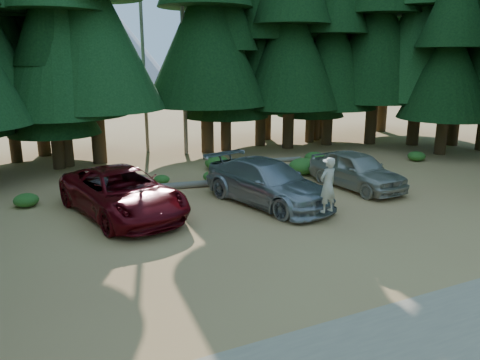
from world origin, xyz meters
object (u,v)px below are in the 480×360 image
at_px(frisbee_player, 328,185).
at_px(log_left, 206,183).
at_px(silver_minivan_center, 267,182).
at_px(log_mid, 275,160).
at_px(silver_minivan_right, 356,170).
at_px(red_pickup, 122,192).
at_px(log_right, 255,173).

relative_size(frisbee_player, log_left, 0.47).
distance_m(silver_minivan_center, log_mid, 7.73).
height_order(silver_minivan_right, frisbee_player, frisbee_player).
bearing_deg(silver_minivan_center, log_mid, 43.16).
relative_size(red_pickup, log_left, 1.51).
height_order(silver_minivan_right, log_mid, silver_minivan_right).
relative_size(frisbee_player, log_mid, 0.64).
height_order(log_left, log_mid, log_left).
xyz_separation_m(silver_minivan_center, frisbee_player, (0.69, -3.09, 0.58)).
bearing_deg(log_left, red_pickup, -141.81).
distance_m(red_pickup, log_left, 4.95).
height_order(silver_minivan_right, log_left, silver_minivan_right).
height_order(silver_minivan_center, frisbee_player, frisbee_player).
relative_size(silver_minivan_center, log_left, 1.44).
distance_m(silver_minivan_right, log_left, 6.82).
distance_m(silver_minivan_center, log_right, 4.58).
bearing_deg(red_pickup, log_left, 16.28).
bearing_deg(silver_minivan_center, log_right, 54.04).
bearing_deg(log_mid, red_pickup, -139.50).
relative_size(red_pickup, log_right, 1.17).
relative_size(silver_minivan_right, log_mid, 1.61).
bearing_deg(silver_minivan_center, log_left, 96.16).
bearing_deg(log_left, frisbee_player, -63.72).
distance_m(frisbee_player, log_mid, 10.28).
xyz_separation_m(frisbee_player, log_right, (0.95, 7.31, -1.28)).
bearing_deg(silver_minivan_right, silver_minivan_center, 179.48).
distance_m(silver_minivan_center, log_left, 3.73).
relative_size(silver_minivan_center, silver_minivan_right, 1.22).
bearing_deg(log_mid, log_left, -139.05).
bearing_deg(log_mid, silver_minivan_right, -73.00).
distance_m(log_left, log_mid, 6.22).
bearing_deg(silver_minivan_right, log_right, 124.11).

